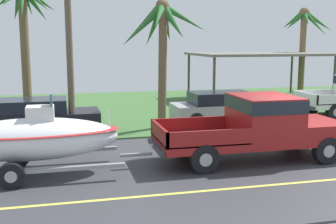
{
  "coord_description": "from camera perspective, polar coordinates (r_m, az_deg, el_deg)",
  "views": [
    {
      "loc": [
        -6.82,
        -10.86,
        3.52
      ],
      "look_at": [
        -4.01,
        0.61,
        1.53
      ],
      "focal_mm": 44.85,
      "sensor_mm": 36.0,
      "label": 1
    }
  ],
  "objects": [
    {
      "name": "palm_tree_near_left",
      "position": [
        16.67,
        -0.87,
        10.73
      ],
      "size": [
        3.61,
        3.32,
        5.15
      ],
      "color": "brown",
      "rests_on": "ground"
    },
    {
      "name": "palm_tree_mid",
      "position": [
        28.51,
        17.95,
        10.44
      ],
      "size": [
        3.26,
        3.29,
        5.65
      ],
      "color": "brown",
      "rests_on": "ground"
    },
    {
      "name": "palm_tree_far_left",
      "position": [
        19.72,
        -19.16,
        12.49
      ],
      "size": [
        2.97,
        2.6,
        6.16
      ],
      "color": "brown",
      "rests_on": "ground"
    },
    {
      "name": "pickup_truck_towing",
      "position": [
        12.88,
        12.71,
        -1.64
      ],
      "size": [
        5.91,
        2.12,
        1.94
      ],
      "color": "maroon",
      "rests_on": "ground"
    },
    {
      "name": "parked_sedan_near",
      "position": [
        16.67,
        -17.36,
        -0.71
      ],
      "size": [
        4.55,
        1.85,
        1.38
      ],
      "color": "black",
      "rests_on": "ground"
    },
    {
      "name": "boat_on_trailer",
      "position": [
        11.61,
        -18.05,
        -3.46
      ],
      "size": [
        5.75,
        2.14,
        2.18
      ],
      "color": "gray",
      "rests_on": "ground"
    },
    {
      "name": "utility_pole",
      "position": [
        15.83,
        -13.38,
        11.69
      ],
      "size": [
        0.24,
        1.8,
        8.05
      ],
      "color": "brown",
      "rests_on": "ground"
    },
    {
      "name": "parked_sedan_far",
      "position": [
        18.33,
        7.6,
        0.54
      ],
      "size": [
        4.59,
        1.81,
        1.38
      ],
      "color": "#99999E",
      "rests_on": "ground"
    },
    {
      "name": "ground",
      "position": [
        20.72,
        5.66,
        -0.29
      ],
      "size": [
        36.0,
        22.0,
        0.11
      ],
      "color": "#38383D"
    },
    {
      "name": "carport_awning",
      "position": [
        25.77,
        12.17,
        7.59
      ],
      "size": [
        7.73,
        5.18,
        2.85
      ],
      "color": "#4C4238",
      "rests_on": "ground"
    }
  ]
}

